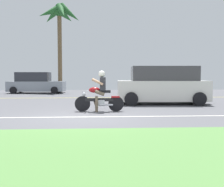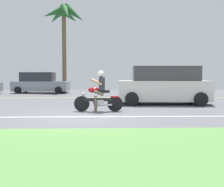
{
  "view_description": "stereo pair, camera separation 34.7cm",
  "coord_description": "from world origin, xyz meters",
  "px_view_note": "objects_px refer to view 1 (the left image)",
  "views": [
    {
      "loc": [
        0.37,
        -8.94,
        1.38
      ],
      "look_at": [
        1.07,
        2.64,
        0.63
      ],
      "focal_mm": 43.11,
      "sensor_mm": 36.0,
      "label": 1
    },
    {
      "loc": [
        0.71,
        -8.96,
        1.38
      ],
      "look_at": [
        1.07,
        2.64,
        0.63
      ],
      "focal_mm": 43.11,
      "sensor_mm": 36.0,
      "label": 2
    }
  ],
  "objects_px": {
    "motorcyclist": "(100,94)",
    "parked_car_1": "(36,83)",
    "palm_tree_0": "(60,18)",
    "suv_nearby": "(163,86)"
  },
  "relations": [
    {
      "from": "motorcyclist",
      "to": "suv_nearby",
      "type": "distance_m",
      "value": 4.23
    },
    {
      "from": "suv_nearby",
      "to": "parked_car_1",
      "type": "distance_m",
      "value": 12.27
    },
    {
      "from": "motorcyclist",
      "to": "suv_nearby",
      "type": "bearing_deg",
      "value": 41.01
    },
    {
      "from": "suv_nearby",
      "to": "palm_tree_0",
      "type": "xyz_separation_m",
      "value": [
        -6.39,
        10.35,
        5.43
      ]
    },
    {
      "from": "motorcyclist",
      "to": "palm_tree_0",
      "type": "relative_size",
      "value": 0.25
    },
    {
      "from": "motorcyclist",
      "to": "parked_car_1",
      "type": "bearing_deg",
      "value": 113.04
    },
    {
      "from": "motorcyclist",
      "to": "suv_nearby",
      "type": "relative_size",
      "value": 0.41
    },
    {
      "from": "parked_car_1",
      "to": "palm_tree_0",
      "type": "xyz_separation_m",
      "value": [
        1.85,
        1.25,
        5.55
      ]
    },
    {
      "from": "motorcyclist",
      "to": "suv_nearby",
      "type": "height_order",
      "value": "suv_nearby"
    },
    {
      "from": "parked_car_1",
      "to": "palm_tree_0",
      "type": "height_order",
      "value": "palm_tree_0"
    }
  ]
}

